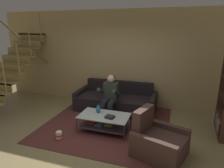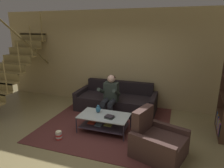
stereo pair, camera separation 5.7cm
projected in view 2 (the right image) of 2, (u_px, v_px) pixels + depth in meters
ground at (91, 142)px, 4.28m from camera, size 16.80×16.80×0.00m
back_partition at (123, 59)px, 6.13m from camera, size 8.40×0.12×2.90m
staircase_run at (11, 68)px, 6.03m from camera, size 1.09×2.79×3.10m
couch at (116, 101)px, 5.91m from camera, size 2.32×0.97×0.81m
person_seated_center at (110, 95)px, 5.30m from camera, size 0.50×0.58×1.17m
coffee_table at (104, 120)px, 4.69m from camera, size 1.16×0.65×0.40m
area_rug at (109, 121)px, 5.26m from camera, size 3.03×3.26×0.01m
vase at (98, 109)px, 4.79m from camera, size 0.12×0.12×0.18m
book_stack at (109, 117)px, 4.52m from camera, size 0.23×0.21×0.05m
armchair at (157, 142)px, 3.79m from camera, size 1.11×1.06×0.88m
popcorn_tub at (59, 135)px, 4.36m from camera, size 0.14×0.14×0.21m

